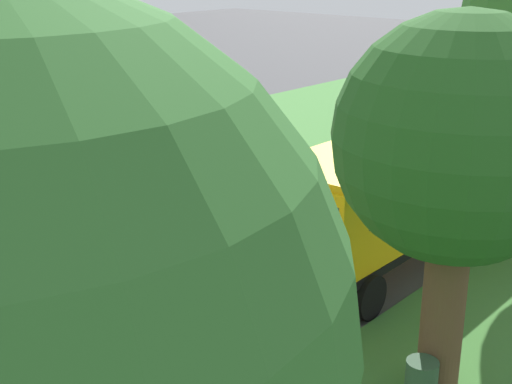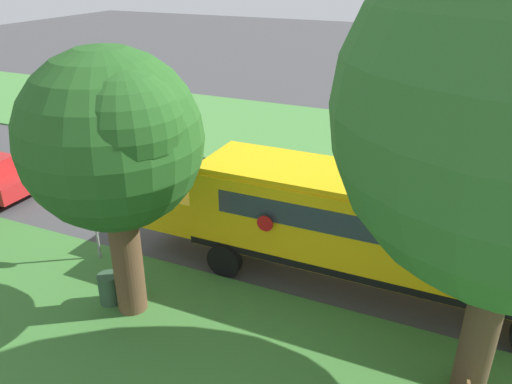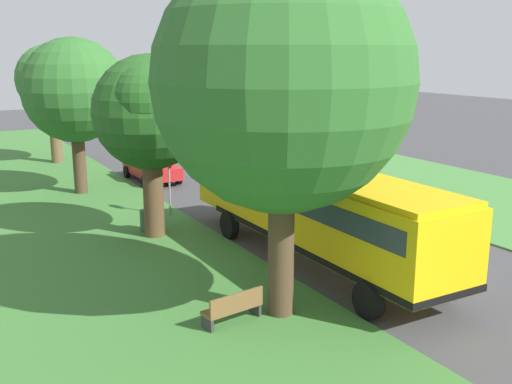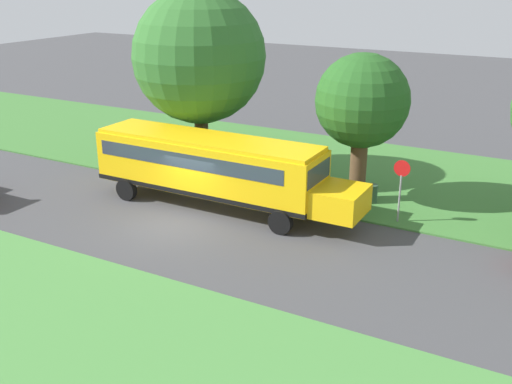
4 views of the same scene
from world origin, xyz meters
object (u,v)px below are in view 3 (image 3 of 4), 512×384
car_red_nearest (152,165)px  oak_tree_beside_bus (291,81)px  school_bus (320,207)px  oak_tree_far_end (77,90)px  park_bench (233,308)px  stop_sign (169,176)px  oak_tree_roadside_mid (149,112)px  oak_tree_across_road (53,82)px  trash_bin (147,221)px

car_red_nearest → oak_tree_beside_bus: oak_tree_beside_bus is taller
school_bus → car_red_nearest: school_bus is taller
oak_tree_far_end → park_bench: (-0.24, -16.11, -4.50)m
car_red_nearest → school_bus: bearing=-88.9°
oak_tree_beside_bus → stop_sign: bearing=85.0°
oak_tree_roadside_mid → park_bench: oak_tree_roadside_mid is taller
stop_sign → oak_tree_across_road: bearing=95.7°
oak_tree_far_end → trash_bin: bearing=-85.8°
stop_sign → park_bench: 10.66m
oak_tree_beside_bus → stop_sign: (0.94, 10.61, -4.35)m
oak_tree_far_end → stop_sign: 6.97m
oak_tree_far_end → trash_bin: oak_tree_far_end is taller
school_bus → stop_sign: (-2.08, 7.72, -0.19)m
oak_tree_beside_bus → oak_tree_across_road: size_ratio=1.29×
oak_tree_across_road → park_bench: size_ratio=4.34×
car_red_nearest → trash_bin: car_red_nearest is taller
oak_tree_beside_bus → oak_tree_roadside_mid: bearing=94.8°
park_bench → oak_tree_far_end: bearing=89.1°
school_bus → oak_tree_far_end: 14.48m
trash_bin → oak_tree_beside_bus: bearing=-85.8°
oak_tree_across_road → school_bus: bearing=-81.0°
oak_tree_roadside_mid → oak_tree_far_end: 8.32m
oak_tree_across_road → park_bench: bearing=-92.1°
school_bus → car_red_nearest: (-0.28, 14.82, -1.05)m
oak_tree_beside_bus → trash_bin: oak_tree_beside_bus is taller
school_bus → trash_bin: (-3.67, 6.02, -1.47)m
oak_tree_roadside_mid → school_bus: bearing=-54.6°
oak_tree_across_road → park_bench: 25.31m
oak_tree_far_end → car_red_nearest: bearing=18.3°
car_red_nearest → oak_tree_across_road: 9.12m
car_red_nearest → oak_tree_far_end: (-3.95, -1.31, 4.09)m
park_bench → oak_tree_across_road: bearing=87.9°
oak_tree_far_end → oak_tree_beside_bus: bearing=-85.8°
trash_bin → school_bus: bearing=-58.6°
oak_tree_beside_bus → trash_bin: size_ratio=10.30×
oak_tree_roadside_mid → oak_tree_far_end: size_ratio=0.90×
oak_tree_across_road → car_red_nearest: bearing=-66.4°
oak_tree_across_road → trash_bin: size_ratio=7.97×
oak_tree_beside_bus → park_bench: bearing=168.5°
oak_tree_far_end → oak_tree_across_road: (0.69, 8.78, -0.00)m
car_red_nearest → oak_tree_roadside_mid: oak_tree_roadside_mid is taller
oak_tree_beside_bus → oak_tree_far_end: size_ratio=1.25×
oak_tree_roadside_mid → stop_sign: bearing=57.1°
car_red_nearest → oak_tree_far_end: bearing=-161.7°
park_bench → trash_bin: park_bench is taller
school_bus → oak_tree_across_road: (-3.54, 22.30, 3.04)m
car_red_nearest → trash_bin: size_ratio=4.89×
oak_tree_roadside_mid → oak_tree_across_road: bearing=89.5°
oak_tree_across_road → park_bench: (-0.93, -24.89, -4.49)m
school_bus → park_bench: (-4.47, -2.59, -1.45)m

